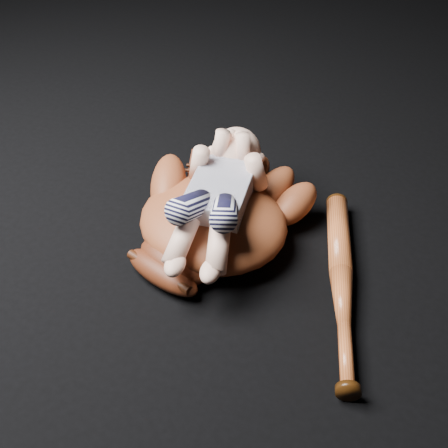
# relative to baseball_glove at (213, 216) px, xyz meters

# --- Properties ---
(baseball_glove) EXTENTS (0.51, 0.54, 0.13)m
(baseball_glove) POSITION_rel_baseball_glove_xyz_m (0.00, 0.00, 0.00)
(baseball_glove) COLOR maroon
(baseball_glove) RESTS_ON ground
(newborn_baby) EXTENTS (0.20, 0.40, 0.16)m
(newborn_baby) POSITION_rel_baseball_glove_xyz_m (0.01, -0.01, 0.06)
(newborn_baby) COLOR #EBB297
(newborn_baby) RESTS_ON baseball_glove
(baseball_bat) EXTENTS (0.13, 0.48, 0.04)m
(baseball_bat) POSITION_rel_baseball_glove_xyz_m (0.27, -0.06, -0.04)
(baseball_bat) COLOR #A64A20
(baseball_bat) RESTS_ON ground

